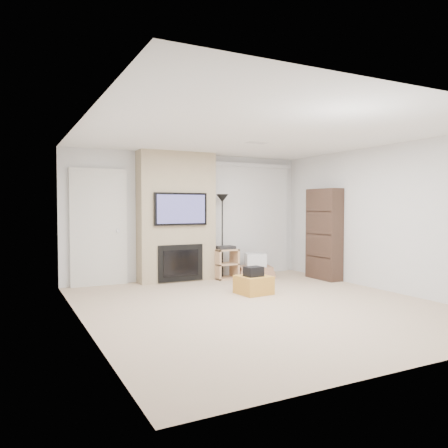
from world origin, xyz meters
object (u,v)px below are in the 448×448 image
floor_lamp (222,212)px  box_stack (255,268)px  av_stand (226,262)px  ottoman (254,285)px  bookshelf (324,234)px

floor_lamp → box_stack: 1.34m
av_stand → box_stack: 0.66m
ottoman → av_stand: size_ratio=0.76×
floor_lamp → av_stand: size_ratio=2.57×
box_stack → bookshelf: 1.55m
floor_lamp → ottoman: bearing=-98.5°
av_stand → floor_lamp: bearing=109.3°
ottoman → floor_lamp: (0.25, 1.64, 1.19)m
ottoman → box_stack: bearing=58.1°
av_stand → box_stack: (0.63, -0.10, -0.16)m
bookshelf → box_stack: bearing=143.5°
av_stand → bookshelf: bookshelf is taller
bookshelf → floor_lamp: bearing=150.4°
ottoman → av_stand: 1.59m
floor_lamp → box_stack: bearing=-15.6°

